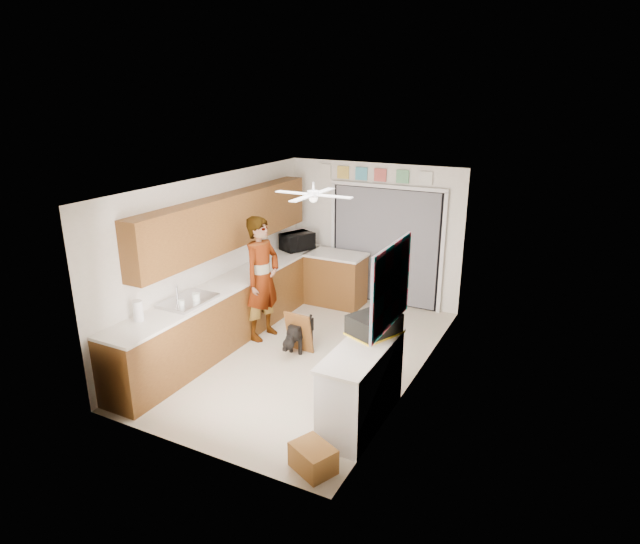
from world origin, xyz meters
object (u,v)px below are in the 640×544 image
at_px(cardboard_box, 313,458).
at_px(man, 262,278).
at_px(dog, 301,334).
at_px(microwave, 297,241).
at_px(suitcase, 374,324).
at_px(navy_crate, 333,404).
at_px(paper_towel_roll, 138,311).

relative_size(cardboard_box, man, 0.23).
height_order(man, dog, man).
bearing_deg(cardboard_box, microwave, 121.15).
distance_m(cardboard_box, dog, 2.71).
relative_size(microwave, cardboard_box, 1.28).
xyz_separation_m(suitcase, man, (-2.22, 1.02, -0.10)).
xyz_separation_m(cardboard_box, dog, (-1.42, 2.31, 0.11)).
relative_size(suitcase, dog, 0.89).
bearing_deg(navy_crate, microwave, 125.68).
relative_size(paper_towel_roll, suitcase, 0.47).
bearing_deg(dog, cardboard_box, -56.55).
distance_m(suitcase, dog, 1.92).
xyz_separation_m(paper_towel_roll, man, (0.52, 2.00, -0.11)).
bearing_deg(cardboard_box, paper_towel_roll, 170.77).
xyz_separation_m(man, dog, (0.73, -0.12, -0.71)).
bearing_deg(man, cardboard_box, -132.41).
bearing_deg(suitcase, man, 178.86).
relative_size(paper_towel_roll, cardboard_box, 0.60).
bearing_deg(navy_crate, man, 143.14).
relative_size(paper_towel_roll, navy_crate, 0.75).
height_order(navy_crate, dog, dog).
distance_m(paper_towel_roll, cardboard_box, 2.86).
height_order(suitcase, man, man).
height_order(suitcase, dog, suitcase).
bearing_deg(navy_crate, suitcase, 49.42).
height_order(paper_towel_roll, man, man).
bearing_deg(man, paper_towel_roll, 171.55).
bearing_deg(dog, suitcase, -29.24).
xyz_separation_m(suitcase, cardboard_box, (-0.07, -1.41, -0.92)).
height_order(suitcase, cardboard_box, suitcase).
bearing_deg(cardboard_box, dog, 121.55).
bearing_deg(microwave, dog, -125.82).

